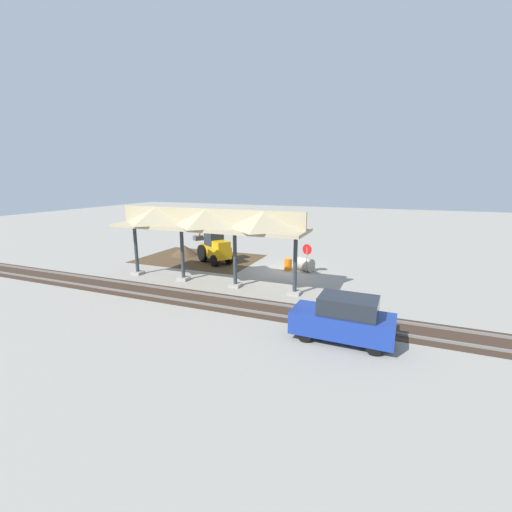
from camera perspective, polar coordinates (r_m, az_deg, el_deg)
name	(u,v)px	position (r m, az deg, el deg)	size (l,w,h in m)	color
ground_plane	(286,271)	(25.55, 4.95, -2.52)	(120.00, 120.00, 0.00)	gray
dirt_work_zone	(200,259)	(29.77, -9.38, -0.43)	(9.87, 7.00, 0.01)	#4C3823
platform_canopy	(207,220)	(21.91, -8.22, 5.95)	(12.86, 3.20, 4.90)	#9E998E
rail_tracks	(243,305)	(18.67, -2.18, -8.24)	(60.00, 2.58, 0.15)	slate
stop_sign	(307,253)	(24.75, 8.48, 0.57)	(0.72, 0.30, 2.15)	gray
backhoe	(214,247)	(28.10, -6.95, 1.50)	(4.83, 3.78, 2.82)	orange
dirt_mound	(185,255)	(31.36, -11.75, 0.13)	(4.90, 4.90, 1.81)	#4C3823
concrete_pipe	(305,264)	(25.66, 8.11, -1.41)	(1.49, 1.36, 0.98)	#9E9384
distant_parked_car	(344,319)	(14.99, 14.40, -10.14)	(4.25, 1.87, 1.98)	navy
traffic_barrel	(288,264)	(25.67, 5.36, -1.42)	(0.56, 0.56, 0.90)	orange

